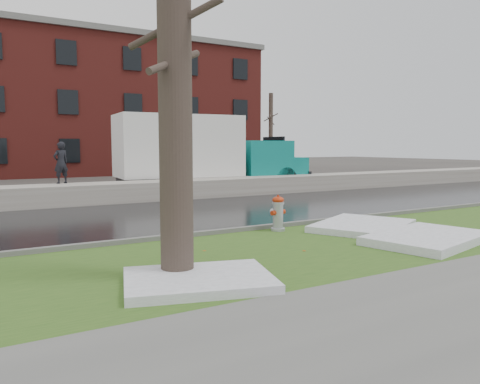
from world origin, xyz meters
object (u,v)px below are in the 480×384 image
tree (175,66)px  box_truck (202,152)px  fire_hydrant (278,212)px  worker (61,163)px

tree → box_truck: size_ratio=0.62×
fire_hydrant → worker: size_ratio=0.58×
fire_hydrant → tree: (-3.73, -2.53, 2.84)m
tree → box_truck: (6.54, 12.61, -1.51)m
worker → fire_hydrant: bearing=92.3°
tree → worker: 11.37m
tree → worker: tree is taller
fire_hydrant → box_truck: size_ratio=0.08×
tree → worker: (0.15, 11.22, -1.84)m
tree → worker: size_ratio=4.30×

